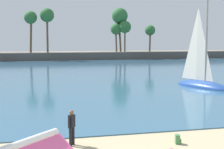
# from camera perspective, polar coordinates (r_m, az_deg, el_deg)

# --- Properties ---
(sea) EXTENTS (220.00, 106.59, 0.06)m
(sea) POSITION_cam_1_polar(r_m,az_deg,el_deg) (70.31, -11.68, 1.71)
(sea) COLOR #33607F
(sea) RESTS_ON ground
(palm_headland) EXTENTS (109.86, 6.14, 12.68)m
(palm_headland) POSITION_cam_1_polar(r_m,az_deg,el_deg) (83.49, -11.65, 3.92)
(palm_headland) COLOR #514C47
(palm_headland) RESTS_ON ground
(person_at_waterline) EXTENTS (0.37, 0.45, 1.67)m
(person_at_waterline) POSITION_cam_1_polar(r_m,az_deg,el_deg) (16.33, -6.62, -8.45)
(person_at_waterline) COLOR black
(person_at_waterline) RESTS_ON ground
(backpack_near_kite) EXTENTS (0.32, 0.34, 0.44)m
(backpack_near_kite) POSITION_cam_1_polar(r_m,az_deg,el_deg) (16.92, 10.72, -10.41)
(backpack_near_kite) COLOR #47844C
(backpack_near_kite) RESTS_ON ground
(sailboat_near_shore) EXTENTS (4.06, 7.22, 10.02)m
(sailboat_near_shore) POSITION_cam_1_polar(r_m,az_deg,el_deg) (36.42, 14.48, -0.59)
(sailboat_near_shore) COLOR #234793
(sailboat_near_shore) RESTS_ON sea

